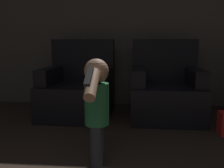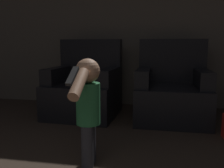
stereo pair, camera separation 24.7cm
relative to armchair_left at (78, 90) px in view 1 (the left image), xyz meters
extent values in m
cube|color=#51493F|center=(0.36, 0.68, 0.97)|extent=(8.40, 0.05, 2.60)
cube|color=black|center=(0.00, -0.06, -0.12)|extent=(0.90, 0.89, 0.42)
cube|color=black|center=(0.01, 0.28, 0.37)|extent=(0.86, 0.20, 0.57)
cube|color=black|center=(-0.35, -0.04, 0.19)|extent=(0.19, 0.69, 0.20)
cube|color=black|center=(0.34, -0.08, 0.19)|extent=(0.19, 0.69, 0.20)
cube|color=black|center=(1.12, -0.06, -0.12)|extent=(0.86, 0.85, 0.42)
cube|color=black|center=(1.12, 0.28, 0.37)|extent=(0.86, 0.17, 0.57)
cube|color=black|center=(0.77, -0.06, 0.19)|extent=(0.17, 0.69, 0.20)
cube|color=black|center=(1.47, -0.06, 0.19)|extent=(0.17, 0.69, 0.20)
cylinder|color=#28282D|center=(0.45, -1.42, -0.17)|extent=(0.09, 0.09, 0.33)
cylinder|color=#28282D|center=(0.44, -1.32, -0.17)|extent=(0.09, 0.09, 0.33)
cylinder|color=#236638|center=(0.45, -1.37, 0.15)|extent=(0.18, 0.18, 0.31)
sphere|color=#A37556|center=(0.45, -1.37, 0.39)|extent=(0.18, 0.18, 0.18)
cylinder|color=#A37556|center=(0.44, -1.26, 0.14)|extent=(0.07, 0.07, 0.26)
cylinder|color=#A37556|center=(0.45, -1.60, 0.33)|extent=(0.07, 0.26, 0.19)
cube|color=black|center=(0.45, -1.71, 0.40)|extent=(0.04, 0.16, 0.10)
camera|label=1|loc=(0.72, -3.15, 0.58)|focal=40.00mm
camera|label=2|loc=(0.96, -3.12, 0.58)|focal=40.00mm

